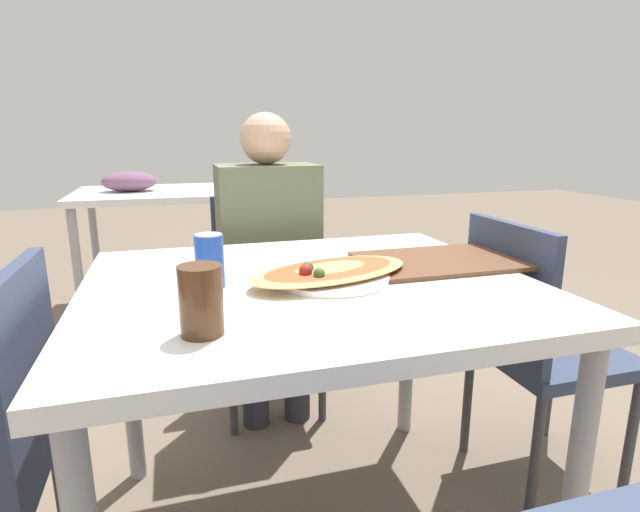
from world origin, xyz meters
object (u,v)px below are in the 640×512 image
(pizza_main, at_px, (330,273))
(soda_can, at_px, (210,261))
(person_seated, at_px, (269,247))
(chair_far_seated, at_px, (265,289))
(dining_table, at_px, (310,310))
(chair_side_right, at_px, (535,339))
(drink_glass, at_px, (201,300))

(pizza_main, xyz_separation_m, soda_can, (-0.28, 0.03, 0.04))
(person_seated, bearing_deg, chair_far_seated, -90.00)
(dining_table, relative_size, pizza_main, 2.25)
(chair_far_seated, height_order, soda_can, soda_can)
(chair_far_seated, distance_m, pizza_main, 0.84)
(chair_side_right, xyz_separation_m, soda_can, (-0.96, -0.04, 0.32))
(chair_side_right, distance_m, soda_can, 1.01)
(soda_can, bearing_deg, chair_far_seated, 71.35)
(chair_far_seated, bearing_deg, soda_can, 71.35)
(chair_side_right, bearing_deg, soda_can, -87.80)
(chair_far_seated, relative_size, person_seated, 0.73)
(dining_table, distance_m, drink_glass, 0.40)
(chair_far_seated, height_order, pizza_main, chair_far_seated)
(chair_far_seated, bearing_deg, drink_glass, 74.28)
(chair_far_seated, bearing_deg, chair_side_right, 133.57)
(chair_side_right, height_order, person_seated, person_seated)
(chair_side_right, xyz_separation_m, person_seated, (-0.70, 0.62, 0.20))
(chair_far_seated, distance_m, person_seated, 0.23)
(chair_side_right, relative_size, pizza_main, 1.79)
(soda_can, bearing_deg, drink_glass, -97.28)
(chair_far_seated, bearing_deg, person_seated, 90.00)
(chair_side_right, bearing_deg, person_seated, -131.70)
(dining_table, relative_size, chair_side_right, 1.26)
(soda_can, distance_m, drink_glass, 0.28)
(pizza_main, bearing_deg, person_seated, 91.80)
(chair_side_right, height_order, soda_can, soda_can)
(person_seated, bearing_deg, pizza_main, 91.80)
(person_seated, height_order, soda_can, person_seated)
(dining_table, xyz_separation_m, chair_side_right, (0.72, 0.05, -0.19))
(pizza_main, height_order, drink_glass, drink_glass)
(dining_table, relative_size, person_seated, 0.91)
(chair_far_seated, xyz_separation_m, soda_can, (-0.26, -0.77, 0.32))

